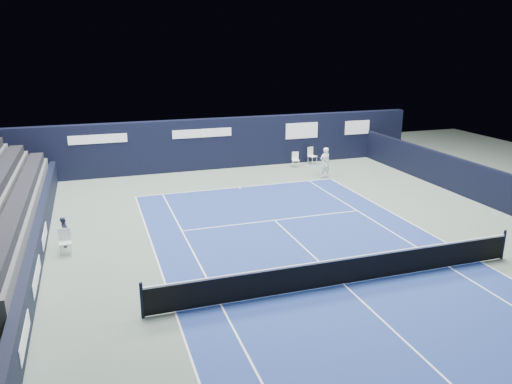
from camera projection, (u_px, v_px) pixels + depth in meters
The scene contains 12 objects.
ground at pixel (317, 260), 17.98m from camera, with size 48.00×48.00×0.00m, color #57685C.
court_surface at pixel (344, 284), 16.16m from camera, with size 10.97×23.77×0.01m, color navy.
enclosure_wall_right at pixel (477, 183), 24.53m from camera, with size 0.30×22.00×1.80m, color black.
folding_chair_back_a at pixel (295, 157), 31.29m from camera, with size 0.49×0.51×0.94m.
folding_chair_back_b at pixel (311, 154), 32.09m from camera, with size 0.61×0.60×1.08m.
line_judge_chair at pixel (65, 240), 18.38m from camera, with size 0.43×0.41×0.96m.
line_judge at pixel (65, 232), 19.02m from camera, with size 0.43×0.28×1.18m, color black.
court_markings at pixel (344, 284), 16.16m from camera, with size 11.03×23.83×0.00m.
tennis_net at pixel (344, 270), 16.01m from camera, with size 12.90×0.10×1.10m.
back_sponsor_wall at pixel (218, 143), 30.70m from camera, with size 26.00×0.63×3.10m.
side_barrier_left at pixel (40, 237), 18.54m from camera, with size 0.33×22.00×1.20m.
tennis_player at pixel (325, 162), 28.74m from camera, with size 0.70×0.87×1.76m.
Camera 1 is at (-7.32, -12.96, 7.54)m, focal length 35.00 mm.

